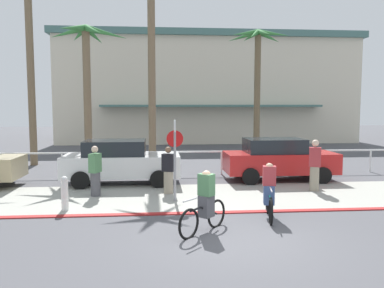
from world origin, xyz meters
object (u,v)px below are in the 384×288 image
(cyclist_teal_1, at_px, (269,192))
(pedestrian_2, at_px, (168,172))
(pedestrian_0, at_px, (95,173))
(car_white_1, at_px, (120,162))
(stop_sign_bike_lane, at_px, (175,148))
(palm_tree_4, at_px, (151,21))
(pedestrian_1, at_px, (315,167))
(palm_tree_3, at_px, (87,63))
(palm_tree_2, at_px, (29,29))
(palm_tree_5, at_px, (258,59))
(car_red_2, at_px, (279,159))
(cyclist_black_0, at_px, (205,203))
(bollard_0, at_px, (65,193))

(cyclist_teal_1, bearing_deg, pedestrian_2, 130.09)
(pedestrian_0, bearing_deg, car_white_1, 73.23)
(stop_sign_bike_lane, xyz_separation_m, pedestrian_2, (-0.18, 1.12, -0.93))
(palm_tree_4, bearing_deg, pedestrian_1, -46.46)
(palm_tree_4, bearing_deg, car_white_1, -105.78)
(palm_tree_3, bearing_deg, pedestrian_2, -57.90)
(palm_tree_2, bearing_deg, palm_tree_5, 9.03)
(car_red_2, xyz_separation_m, cyclist_black_0, (-3.73, -6.27, -0.18))
(palm_tree_3, relative_size, pedestrian_1, 3.72)
(palm_tree_2, relative_size, pedestrian_0, 5.50)
(palm_tree_3, distance_m, palm_tree_4, 3.63)
(pedestrian_0, bearing_deg, cyclist_black_0, -51.24)
(stop_sign_bike_lane, xyz_separation_m, cyclist_teal_1, (2.44, -1.99, -0.98))
(pedestrian_0, bearing_deg, pedestrian_2, 5.04)
(palm_tree_5, xyz_separation_m, pedestrian_0, (-7.77, -9.37, -4.89))
(palm_tree_2, bearing_deg, pedestrian_1, -31.79)
(palm_tree_5, distance_m, pedestrian_0, 13.12)
(pedestrian_1, distance_m, pedestrian_2, 5.12)
(palm_tree_4, relative_size, pedestrian_2, 6.08)
(cyclist_black_0, bearing_deg, pedestrian_2, 100.36)
(palm_tree_3, relative_size, car_white_1, 1.54)
(palm_tree_3, bearing_deg, palm_tree_5, 20.41)
(palm_tree_4, xyz_separation_m, pedestrian_0, (-1.79, -6.21, -6.24))
(palm_tree_5, relative_size, pedestrian_1, 4.02)
(palm_tree_5, relative_size, cyclist_black_0, 4.89)
(stop_sign_bike_lane, bearing_deg, palm_tree_4, 96.41)
(bollard_0, bearing_deg, palm_tree_3, 94.64)
(palm_tree_2, distance_m, cyclist_black_0, 14.92)
(palm_tree_2, xyz_separation_m, pedestrian_2, (6.65, -7.25, -6.05))
(palm_tree_2, bearing_deg, cyclist_teal_1, -48.18)
(cyclist_teal_1, height_order, pedestrian_1, pedestrian_1)
(palm_tree_4, relative_size, car_red_2, 2.24)
(stop_sign_bike_lane, distance_m, palm_tree_2, 11.96)
(palm_tree_5, relative_size, cyclist_teal_1, 4.08)
(palm_tree_2, relative_size, cyclist_teal_1, 5.17)
(car_white_1, bearing_deg, palm_tree_2, 132.14)
(stop_sign_bike_lane, bearing_deg, palm_tree_3, 118.87)
(stop_sign_bike_lane, bearing_deg, pedestrian_1, 12.24)
(palm_tree_2, bearing_deg, bollard_0, -68.42)
(bollard_0, distance_m, cyclist_teal_1, 5.76)
(palm_tree_3, relative_size, cyclist_teal_1, 3.77)
(palm_tree_3, relative_size, pedestrian_2, 4.18)
(bollard_0, xyz_separation_m, pedestrian_1, (8.14, 1.90, 0.34))
(palm_tree_3, distance_m, pedestrian_1, 11.34)
(palm_tree_4, distance_m, palm_tree_5, 6.90)
(palm_tree_4, height_order, cyclist_teal_1, palm_tree_4)
(palm_tree_2, distance_m, pedestrian_0, 10.48)
(palm_tree_4, distance_m, cyclist_black_0, 12.06)
(palm_tree_3, xyz_separation_m, car_red_2, (8.14, -3.71, -4.14))
(palm_tree_2, relative_size, cyclist_black_0, 6.19)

